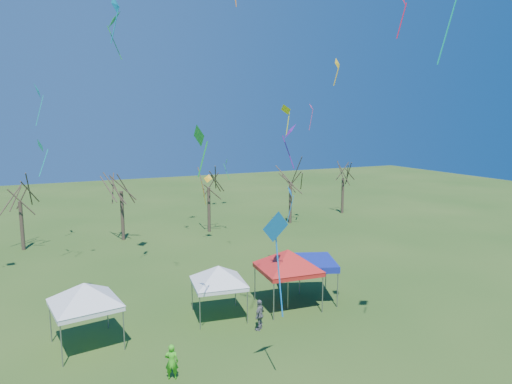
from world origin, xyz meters
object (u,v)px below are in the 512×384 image
Objects in this scene: tree_1 at (18,184)px; tent_white_west at (84,287)px; tree_5 at (343,166)px; tent_red at (288,253)px; person_green at (172,362)px; tree_2 at (120,173)px; tent_blue at (308,263)px; person_grey at (260,315)px; tent_white_mid at (218,269)px; tree_4 at (291,168)px; tree_3 at (208,172)px.

tree_1 reaches higher than tent_white_west.
tree_5 is 1.61× the size of tent_red.
tent_white_west reaches higher than person_green.
tree_1 is 4.74× the size of person_green.
tree_2 reaches higher than tent_blue.
person_grey is at bearing -13.33° from tent_white_west.
person_grey is (1.42, -2.44, -1.99)m from tent_white_mid.
tent_red reaches higher than tent_white_west.
tree_5 is 1.81× the size of tent_blue.
person_green is at bearing -128.64° from tent_white_mid.
person_green is at bearing -128.64° from tree_4.
tree_2 is at bearing 107.88° from tent_red.
tree_3 is 23.02m from person_grey.
tree_4 is (26.12, -0.65, 0.27)m from tree_1.
person_grey is at bearing -102.31° from tree_3.
tree_1 is at bearing 126.14° from tent_red.
tent_red is at bearing -53.86° from tree_1.
tent_blue is at bearing 2.74° from tent_white_west.
tree_5 is 38.06m from tent_white_west.
tree_2 is at bearing -71.92° from person_green.
tree_3 is at bearing -173.48° from tree_5.
tree_4 is at bearing -1.22° from tree_2.
tree_5 is (26.09, 1.69, -0.56)m from tree_2.
tree_2 is 8.41m from tree_3.
tent_blue is at bearing 167.70° from person_grey.
tent_white_mid is at bearing -102.07° from person_grey.
tree_2 is (8.40, -0.27, 0.50)m from tree_1.
tent_blue is at bearing 2.00° from tent_white_mid.
tree_4 is 21.74m from tent_blue.
tree_3 is (16.80, -0.60, 0.29)m from tree_1.
tent_white_west is at bearing -34.27° from person_green.
tent_white_mid is 6.07m from tent_blue.
tent_blue is (8.25, -19.58, -3.97)m from tree_2.
tree_1 is at bearing 178.15° from tree_2.
tent_red is (14.89, -20.39, -2.48)m from tree_1.
tree_3 is (8.40, -0.33, -0.21)m from tree_2.
tree_1 is 25.37m from tent_red.
tent_red reaches higher than person_grey.
tree_2 is 26.15m from tree_5.
tree_2 reaches higher than tent_white_mid.
tent_white_west is at bearing -80.37° from tree_1.
tent_white_west is 13.21m from tent_blue.
tree_1 is 8.42m from tree_2.
tree_5 is 33.18m from person_grey.
person_grey is (-2.87, -2.12, -2.46)m from tent_red.
person_grey is (-4.78, -21.90, -5.23)m from tree_3.
tent_white_west is at bearing -103.70° from tree_2.
tree_4 reaches higher than tree_1.
tree_2 is at bearing -1.85° from tree_1.
tree_1 reaches higher than tree_5.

